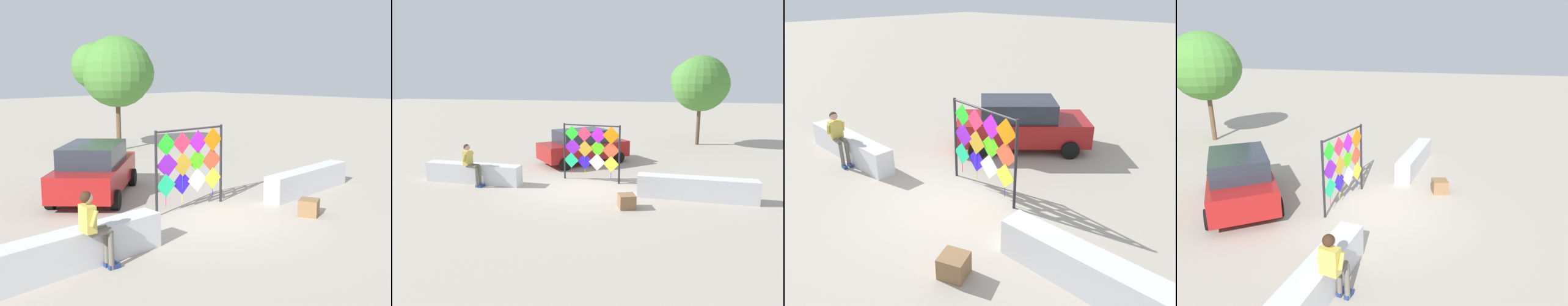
# 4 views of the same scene
# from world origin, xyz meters

# --- Properties ---
(ground) EXTENTS (120.00, 120.00, 0.00)m
(ground) POSITION_xyz_m (0.00, 0.00, 0.00)
(ground) COLOR #ADA393
(plaza_ledge_left) EXTENTS (3.91, 0.56, 0.77)m
(plaza_ledge_left) POSITION_xyz_m (-4.19, -0.29, 0.38)
(plaza_ledge_left) COLOR silver
(plaza_ledge_left) RESTS_ON ground
(plaza_ledge_right) EXTENTS (3.91, 0.56, 0.77)m
(plaza_ledge_right) POSITION_xyz_m (4.19, -0.29, 0.38)
(plaza_ledge_right) COLOR silver
(plaza_ledge_right) RESTS_ON ground
(kite_display_rack) EXTENTS (2.35, 0.30, 2.29)m
(kite_display_rack) POSITION_xyz_m (0.26, 1.03, 1.36)
(kite_display_rack) COLOR #232328
(kite_display_rack) RESTS_ON ground
(seated_vendor) EXTENTS (0.74, 0.54, 1.61)m
(seated_vendor) POSITION_xyz_m (-4.01, -0.71, 0.96)
(seated_vendor) COLOR #666056
(seated_vendor) RESTS_ON ground
(parked_car) EXTENTS (4.34, 4.24, 1.65)m
(parked_car) POSITION_xyz_m (-0.87, 4.06, 0.84)
(parked_car) COLOR maroon
(parked_car) RESTS_ON ground
(cardboard_box_large) EXTENTS (0.65, 0.64, 0.44)m
(cardboard_box_large) POSITION_xyz_m (2.03, -1.66, 0.22)
(cardboard_box_large) COLOR olive
(cardboard_box_large) RESTS_ON ground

